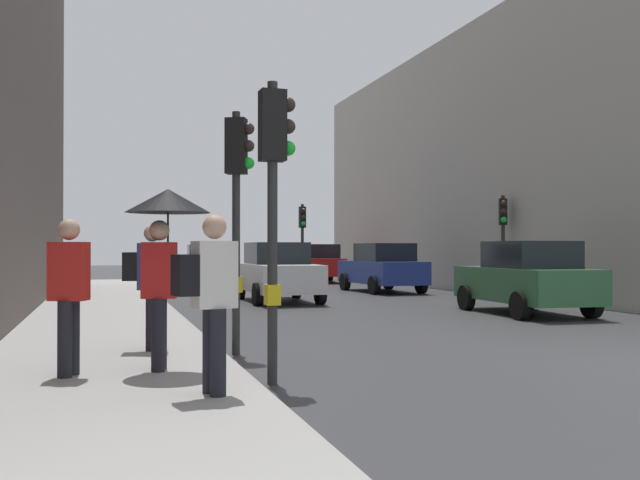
# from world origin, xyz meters

# --- Properties ---
(ground_plane) EXTENTS (120.00, 120.00, 0.00)m
(ground_plane) POSITION_xyz_m (0.00, 0.00, 0.00)
(ground_plane) COLOR #38383A
(sidewalk_kerb) EXTENTS (3.14, 40.00, 0.16)m
(sidewalk_kerb) POSITION_xyz_m (-6.98, 6.00, 0.08)
(sidewalk_kerb) COLOR #A8A5A0
(sidewalk_kerb) RESTS_ON ground
(building_facade_right) EXTENTS (12.00, 27.11, 9.61)m
(building_facade_right) POSITION_xyz_m (11.41, 17.15, 4.80)
(building_facade_right) COLOR #B2ADA3
(building_facade_right) RESTS_ON ground
(traffic_light_near_right) EXTENTS (0.45, 0.34, 3.65)m
(traffic_light_near_right) POSITION_xyz_m (-5.09, 2.33, 2.52)
(traffic_light_near_right) COLOR #2D2D2D
(traffic_light_near_right) RESTS_ON ground
(traffic_light_mid_street) EXTENTS (0.34, 0.45, 3.26)m
(traffic_light_mid_street) POSITION_xyz_m (5.10, 12.00, 2.25)
(traffic_light_mid_street) COLOR #2D2D2D
(traffic_light_mid_street) RESTS_ON ground
(traffic_light_near_left) EXTENTS (0.43, 0.25, 3.57)m
(traffic_light_near_left) POSITION_xyz_m (-5.09, -0.14, 2.46)
(traffic_light_near_left) COLOR #2D2D2D
(traffic_light_near_left) RESTS_ON ground
(traffic_light_far_median) EXTENTS (0.25, 0.43, 3.34)m
(traffic_light_far_median) POSITION_xyz_m (0.58, 19.63, 2.30)
(traffic_light_far_median) COLOR #2D2D2D
(traffic_light_far_median) RESTS_ON ground
(car_red_sedan) EXTENTS (2.26, 4.32, 1.76)m
(car_red_sedan) POSITION_xyz_m (2.53, 24.13, 0.88)
(car_red_sedan) COLOR red
(car_red_sedan) RESTS_ON ground
(car_green_estate) EXTENTS (2.14, 4.26, 1.76)m
(car_green_estate) POSITION_xyz_m (2.76, 6.95, 0.88)
(car_green_estate) COLOR #2D6038
(car_green_estate) RESTS_ON ground
(car_blue_van) EXTENTS (2.20, 4.29, 1.76)m
(car_blue_van) POSITION_xyz_m (2.66, 16.21, 0.88)
(car_blue_van) COLOR navy
(car_blue_van) RESTS_ON ground
(car_white_compact) EXTENTS (2.02, 4.20, 1.76)m
(car_white_compact) POSITION_xyz_m (-2.05, 12.67, 0.88)
(car_white_compact) COLOR silver
(car_white_compact) RESTS_ON ground
(car_yellow_taxi) EXTENTS (2.17, 4.28, 1.76)m
(car_yellow_taxi) POSITION_xyz_m (-2.07, 29.20, 0.88)
(car_yellow_taxi) COLOR yellow
(car_yellow_taxi) RESTS_ON ground
(pedestrian_with_umbrella) EXTENTS (1.00, 1.00, 2.14)m
(pedestrian_with_umbrella) POSITION_xyz_m (-6.32, 0.23, 1.84)
(pedestrian_with_umbrella) COLOR black
(pedestrian_with_umbrella) RESTS_ON sidewalk_kerb
(pedestrian_with_black_backpack) EXTENTS (0.65, 0.40, 1.77)m
(pedestrian_with_black_backpack) POSITION_xyz_m (-6.02, -1.37, 1.16)
(pedestrian_with_black_backpack) COLOR black
(pedestrian_with_black_backpack) RESTS_ON sidewalk_kerb
(pedestrian_with_grey_backpack) EXTENTS (0.64, 0.38, 1.77)m
(pedestrian_with_grey_backpack) POSITION_xyz_m (-6.41, 2.02, 1.16)
(pedestrian_with_grey_backpack) COLOR black
(pedestrian_with_grey_backpack) RESTS_ON sidewalk_kerb
(pedestrian_in_red_jacket) EXTENTS (0.47, 0.39, 1.77)m
(pedestrian_in_red_jacket) POSITION_xyz_m (-7.40, 0.14, 1.13)
(pedestrian_in_red_jacket) COLOR black
(pedestrian_in_red_jacket) RESTS_ON sidewalk_kerb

